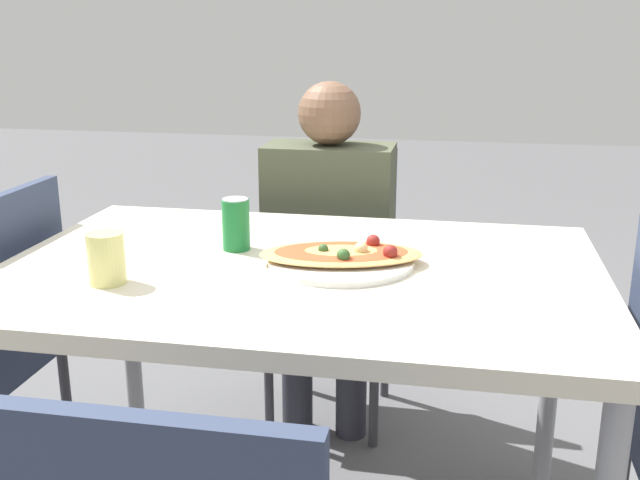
{
  "coord_description": "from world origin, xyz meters",
  "views": [
    {
      "loc": [
        0.34,
        -1.56,
        1.3
      ],
      "look_at": [
        0.04,
        0.01,
        0.83
      ],
      "focal_mm": 42.0,
      "sensor_mm": 36.0,
      "label": 1
    }
  ],
  "objects_px": {
    "pizza_main": "(342,257)",
    "dining_table": "(300,295)",
    "chair_far_seated": "(334,270)",
    "soda_can": "(236,224)",
    "drink_glass": "(106,258)",
    "person_seated": "(328,233)"
  },
  "relations": [
    {
      "from": "dining_table",
      "to": "chair_far_seated",
      "type": "relative_size",
      "value": 1.5
    },
    {
      "from": "pizza_main",
      "to": "dining_table",
      "type": "bearing_deg",
      "value": -162.7
    },
    {
      "from": "chair_far_seated",
      "to": "soda_can",
      "type": "distance_m",
      "value": 0.78
    },
    {
      "from": "person_seated",
      "to": "drink_glass",
      "type": "height_order",
      "value": "person_seated"
    },
    {
      "from": "dining_table",
      "to": "person_seated",
      "type": "distance_m",
      "value": 0.67
    },
    {
      "from": "pizza_main",
      "to": "soda_can",
      "type": "height_order",
      "value": "soda_can"
    },
    {
      "from": "dining_table",
      "to": "pizza_main",
      "type": "bearing_deg",
      "value": 17.3
    },
    {
      "from": "dining_table",
      "to": "pizza_main",
      "type": "height_order",
      "value": "pizza_main"
    },
    {
      "from": "person_seated",
      "to": "chair_far_seated",
      "type": "bearing_deg",
      "value": -90.0
    },
    {
      "from": "chair_far_seated",
      "to": "drink_glass",
      "type": "height_order",
      "value": "chair_far_seated"
    },
    {
      "from": "dining_table",
      "to": "chair_far_seated",
      "type": "xyz_separation_m",
      "value": [
        -0.06,
        0.79,
        -0.2
      ]
    },
    {
      "from": "pizza_main",
      "to": "soda_can",
      "type": "relative_size",
      "value": 3.2
    },
    {
      "from": "chair_far_seated",
      "to": "drink_glass",
      "type": "distance_m",
      "value": 1.08
    },
    {
      "from": "chair_far_seated",
      "to": "person_seated",
      "type": "height_order",
      "value": "person_seated"
    },
    {
      "from": "dining_table",
      "to": "drink_glass",
      "type": "distance_m",
      "value": 0.43
    },
    {
      "from": "chair_far_seated",
      "to": "soda_can",
      "type": "relative_size",
      "value": 7.2
    },
    {
      "from": "dining_table",
      "to": "soda_can",
      "type": "distance_m",
      "value": 0.24
    },
    {
      "from": "dining_table",
      "to": "person_seated",
      "type": "relative_size",
      "value": 1.19
    },
    {
      "from": "dining_table",
      "to": "person_seated",
      "type": "bearing_deg",
      "value": 94.69
    },
    {
      "from": "dining_table",
      "to": "soda_can",
      "type": "bearing_deg",
      "value": 151.69
    },
    {
      "from": "person_seated",
      "to": "soda_can",
      "type": "bearing_deg",
      "value": 78.1
    },
    {
      "from": "person_seated",
      "to": "pizza_main",
      "type": "height_order",
      "value": "person_seated"
    }
  ]
}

